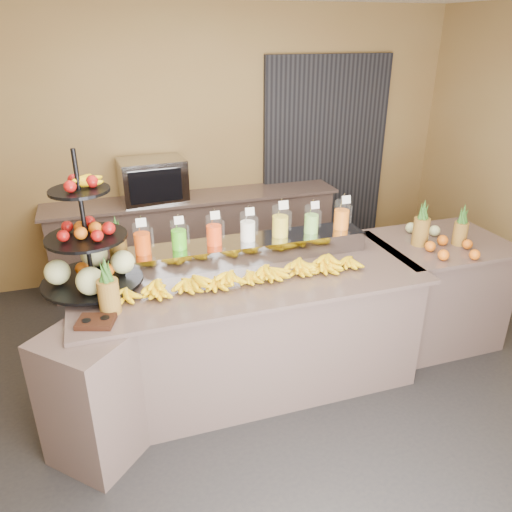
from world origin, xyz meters
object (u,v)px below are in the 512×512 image
right_fruit_pile (445,241)px  pitcher_tray (248,249)px  fruit_stand (96,254)px  condiment_caddy (96,322)px  banana_heap (245,272)px  oven_warmer (153,180)px

right_fruit_pile → pitcher_tray: bearing=168.1°
fruit_stand → condiment_caddy: size_ratio=4.43×
fruit_stand → right_fruit_pile: bearing=-14.7°
banana_heap → condiment_caddy: size_ratio=8.49×
right_fruit_pile → oven_warmer: 2.86m
fruit_stand → oven_warmer: 1.90m
fruit_stand → oven_warmer: size_ratio=1.48×
condiment_caddy → right_fruit_pile: size_ratio=0.50×
banana_heap → condiment_caddy: (-1.01, -0.27, -0.05)m
banana_heap → oven_warmer: oven_warmer is taller
banana_heap → oven_warmer: bearing=100.2°
pitcher_tray → condiment_caddy: (-1.14, -0.62, -0.06)m
fruit_stand → pitcher_tray: bearing=-3.7°
right_fruit_pile → oven_warmer: oven_warmer is taller
pitcher_tray → oven_warmer: bearing=106.4°
condiment_caddy → oven_warmer: size_ratio=0.33×
pitcher_tray → fruit_stand: fruit_stand is taller
banana_heap → fruit_stand: (-0.97, 0.23, 0.17)m
condiment_caddy → oven_warmer: bearing=74.1°
pitcher_tray → oven_warmer: (-0.49, 1.67, 0.14)m
fruit_stand → oven_warmer: fruit_stand is taller
banana_heap → oven_warmer: (-0.36, 2.02, 0.15)m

